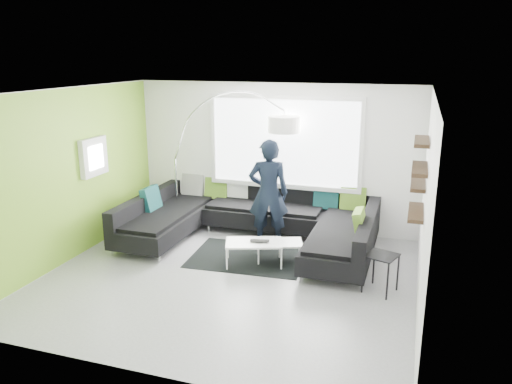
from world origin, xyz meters
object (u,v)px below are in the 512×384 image
Objects in this scene: side_table at (380,273)px; laptop at (259,242)px; arc_lamp at (175,159)px; sectional_sofa at (251,224)px; coffee_table at (267,251)px; person at (268,193)px.

laptop is (-1.93, 0.36, 0.11)m from side_table.
arc_lamp reaches higher than side_table.
sectional_sofa is 3.67× the size of coffee_table.
arc_lamp is 1.40× the size of person.
sectional_sofa is 0.63m from person.
arc_lamp is at bearing 160.04° from sectional_sofa.
arc_lamp is at bearing -31.03° from person.
person is at bearing 85.39° from laptop.
sectional_sofa is at bearing 105.01° from laptop.
person is at bearing 148.48° from side_table.
sectional_sofa is 0.82m from coffee_table.
arc_lamp is at bearing 134.31° from laptop.
coffee_table is at bearing 50.63° from laptop.
sectional_sofa is at bearing 153.92° from side_table.
sectional_sofa reaches higher than laptop.
sectional_sofa is 1.60× the size of arc_lamp.
arc_lamp is 4.61m from side_table.
person reaches higher than coffee_table.
person reaches higher than laptop.
person is (0.28, 0.12, 0.55)m from sectional_sofa.
coffee_table is 1.09m from person.
sectional_sofa is at bearing 5.83° from person.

